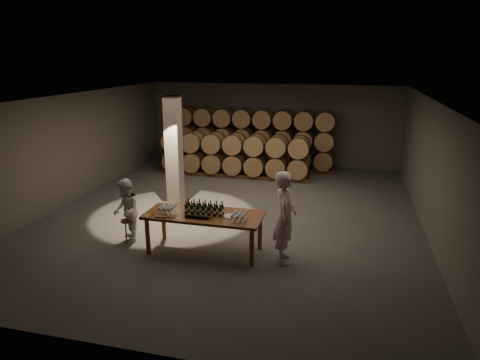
% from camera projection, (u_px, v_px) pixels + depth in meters
% --- Properties ---
extents(room, '(12.00, 12.00, 12.00)m').
position_uv_depth(room, '(174.00, 153.00, 12.18)').
color(room, '#595653').
rests_on(room, ground).
extents(tasting_table, '(2.60, 1.10, 0.90)m').
position_uv_depth(tasting_table, '(204.00, 218.00, 9.47)').
color(tasting_table, brown).
rests_on(tasting_table, ground).
extents(barrel_stack_back, '(6.26, 0.95, 2.31)m').
position_uv_depth(barrel_stack_back, '(254.00, 137.00, 16.66)').
color(barrel_stack_back, brown).
rests_on(barrel_stack_back, ground).
extents(barrel_stack_front, '(5.48, 0.95, 1.57)m').
position_uv_depth(barrel_stack_front, '(235.00, 154.00, 15.55)').
color(barrel_stack_front, brown).
rests_on(barrel_stack_front, ground).
extents(bottle_cluster, '(0.86, 0.23, 0.31)m').
position_uv_depth(bottle_cluster, '(204.00, 209.00, 9.40)').
color(bottle_cluster, black).
rests_on(bottle_cluster, tasting_table).
extents(lying_bottles, '(0.63, 0.08, 0.08)m').
position_uv_depth(lying_bottles, '(197.00, 217.00, 9.15)').
color(lying_bottles, black).
rests_on(lying_bottles, tasting_table).
extents(glass_cluster_left, '(0.31, 0.42, 0.19)m').
position_uv_depth(glass_cluster_left, '(168.00, 207.00, 9.46)').
color(glass_cluster_left, silver).
rests_on(glass_cluster_left, tasting_table).
extents(glass_cluster_right, '(0.30, 0.41, 0.16)m').
position_uv_depth(glass_cluster_right, '(239.00, 214.00, 9.09)').
color(glass_cluster_right, silver).
rests_on(glass_cluster_right, tasting_table).
extents(plate, '(0.30, 0.30, 0.02)m').
position_uv_depth(plate, '(230.00, 216.00, 9.28)').
color(plate, white).
rests_on(plate, tasting_table).
extents(notebook_near, '(0.26, 0.22, 0.03)m').
position_uv_depth(notebook_near, '(161.00, 216.00, 9.26)').
color(notebook_near, brown).
rests_on(notebook_near, tasting_table).
extents(notebook_corner, '(0.22, 0.27, 0.02)m').
position_uv_depth(notebook_corner, '(146.00, 216.00, 9.30)').
color(notebook_corner, brown).
rests_on(notebook_corner, tasting_table).
extents(pen, '(0.15, 0.06, 0.01)m').
position_uv_depth(pen, '(170.00, 218.00, 9.20)').
color(pen, black).
rests_on(pen, tasting_table).
extents(stool, '(0.32, 0.32, 0.54)m').
position_uv_depth(stool, '(128.00, 224.00, 10.10)').
color(stool, brown).
rests_on(stool, ground).
extents(person_man, '(0.59, 0.79, 2.00)m').
position_uv_depth(person_man, '(285.00, 217.00, 8.95)').
color(person_man, white).
rests_on(person_man, ground).
extents(person_woman, '(0.86, 0.93, 1.53)m').
position_uv_depth(person_woman, '(126.00, 211.00, 9.98)').
color(person_woman, white).
rests_on(person_woman, ground).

